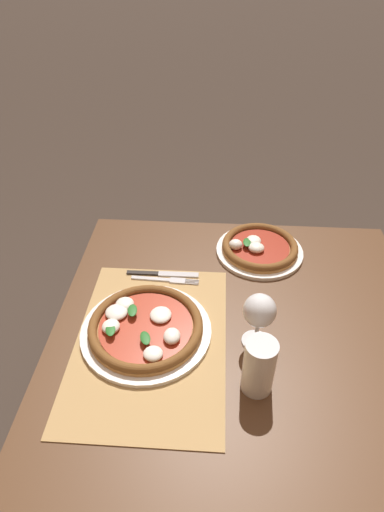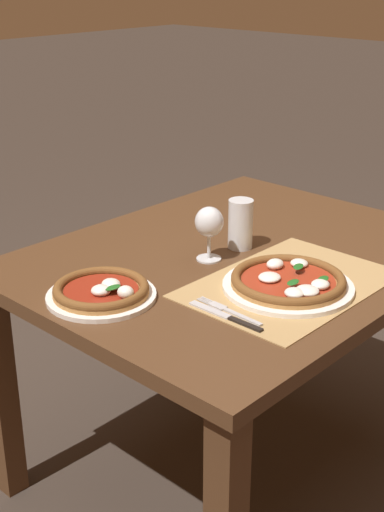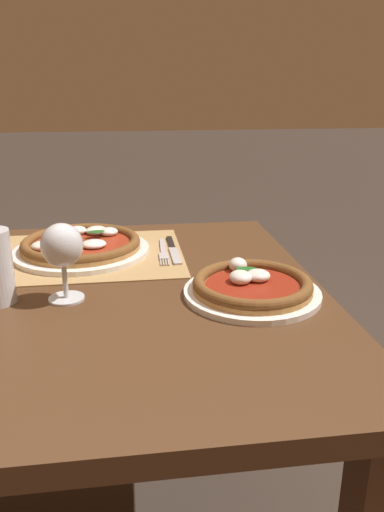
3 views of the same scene
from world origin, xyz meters
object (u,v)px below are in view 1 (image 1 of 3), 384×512
at_px(wine_glass, 259,313).
at_px(fork, 166,280).
at_px(pizza_far, 259,248).
at_px(knife, 163,274).
at_px(pint_glass, 259,367).
at_px(pizza_near, 145,327).

xyz_separation_m(wine_glass, fork, (-0.21, -0.25, -0.10)).
distance_m(pizza_far, knife, 0.32).
distance_m(wine_glass, knife, 0.37).
relative_size(wine_glass, pint_glass, 1.07).
bearing_deg(wine_glass, pizza_near, -92.12).
bearing_deg(wine_glass, pint_glass, -2.38).
bearing_deg(pizza_near, wine_glass, 87.88).
xyz_separation_m(pizza_near, pint_glass, (0.14, 0.27, 0.05)).
height_order(pizza_far, fork, pizza_far).
bearing_deg(fork, pizza_near, -7.98).
bearing_deg(pizza_far, pint_glass, -3.97).
bearing_deg(knife, pizza_near, -4.28).
xyz_separation_m(pizza_near, wine_glass, (0.01, 0.28, 0.08)).
distance_m(wine_glass, pint_glass, 0.14).
bearing_deg(knife, pint_glass, 35.01).
bearing_deg(pizza_near, pint_glass, 62.86).
height_order(fork, knife, knife).
height_order(pizza_near, pizza_far, pizza_far).
xyz_separation_m(pint_glass, fork, (-0.34, -0.25, -0.06)).
bearing_deg(pint_glass, pizza_near, -117.14).
distance_m(pizza_near, wine_glass, 0.29).
xyz_separation_m(fork, knife, (-0.03, -0.01, 0.00)).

